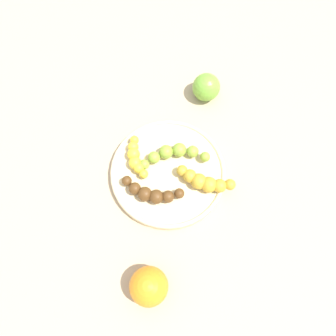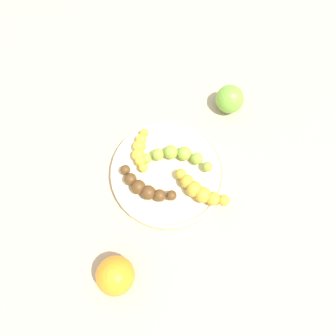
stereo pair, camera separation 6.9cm
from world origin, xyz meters
name	(u,v)px [view 1 (the left image)]	position (x,y,z in m)	size (l,w,h in m)	color
ground_plane	(168,174)	(0.00, 0.00, 0.00)	(2.40, 2.40, 0.00)	tan
fruit_bowl	(168,172)	(0.00, 0.00, 0.01)	(0.26, 0.26, 0.02)	beige
banana_green	(173,154)	(0.01, 0.04, 0.04)	(0.15, 0.08, 0.03)	#8CAD38
banana_yellow	(136,157)	(-0.08, 0.01, 0.03)	(0.06, 0.10, 0.03)	yellow
banana_overripe	(151,193)	(-0.03, -0.06, 0.04)	(0.14, 0.05, 0.03)	#593819
banana_spotted	(204,181)	(0.08, -0.02, 0.04)	(0.13, 0.05, 0.04)	gold
orange_fruit	(149,286)	(0.01, -0.25, 0.04)	(0.08, 0.08, 0.08)	orange
apple_green	(206,87)	(0.05, 0.23, 0.03)	(0.07, 0.07, 0.07)	#72B238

